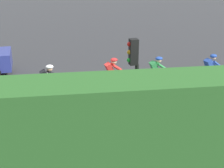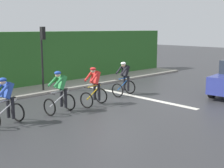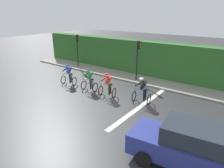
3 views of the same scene
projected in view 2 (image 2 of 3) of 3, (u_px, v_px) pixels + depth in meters
The scene contains 10 objects.
ground_plane at pixel (117, 100), 14.13m from camera, with size 80.00×80.00×0.00m, color #333335.
sidewalk_kerb at pixel (27, 90), 16.06m from camera, with size 2.80×23.88×0.12m, color gray.
stone_wall_low at pixel (18, 84), 16.66m from camera, with size 0.44×23.88×0.51m, color gray.
hedge_wall at pixel (14, 60), 16.64m from camera, with size 1.10×23.88×3.07m, color #2D6628.
road_marking_stop_line at pixel (134, 96), 14.94m from camera, with size 7.00×0.30×0.01m, color silver.
cyclist_lead at pixel (6, 102), 10.34m from camera, with size 0.94×1.22×1.66m.
cyclist_second at pixel (60, 93), 11.85m from camera, with size 0.81×1.16×1.66m.
cyclist_mid at pixel (94, 87), 12.99m from camera, with size 0.90×1.20×1.66m.
cyclist_fourth at pixel (124, 79), 14.96m from camera, with size 0.82×1.16×1.66m.
traffic_light_near_crossing at pixel (43, 49), 15.52m from camera, with size 0.22×0.31×3.34m.
Camera 2 is at (-9.70, 9.77, 3.27)m, focal length 49.09 mm.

